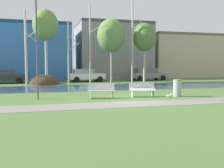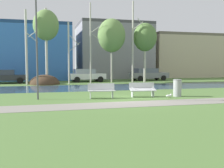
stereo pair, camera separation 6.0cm
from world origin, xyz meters
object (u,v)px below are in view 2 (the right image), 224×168
seagull (169,96)px  parked_hatch_third_grey (148,74)px  bench_right (142,89)px  bench_left (101,90)px  parked_van_nearest_dark (5,76)px  trash_bin (177,88)px  streetlamp (36,30)px  parked_sedan_second_white (86,75)px

seagull → parked_hatch_third_grey: size_ratio=0.09×
bench_right → parked_hatch_third_grey: parked_hatch_third_grey is taller
bench_left → parked_van_nearest_dark: size_ratio=0.37×
trash_bin → streetlamp: size_ratio=0.18×
bench_left → streetlamp: (-3.63, 0.35, 3.42)m
parked_van_nearest_dark → parked_hatch_third_grey: 16.66m
parked_van_nearest_dark → bench_left: bearing=-62.5°
seagull → parked_van_nearest_dark: 18.86m
bench_left → bench_right: size_ratio=1.00×
streetlamp → parked_hatch_third_grey: size_ratio=1.21×
bench_left → parked_sedan_second_white: (1.34, 14.44, 0.31)m
streetlamp → seagull: bearing=-9.5°
bench_right → seagull: bearing=-34.1°
parked_van_nearest_dark → parked_sedan_second_white: (8.71, 0.27, 0.02)m
seagull → bench_left: bearing=167.0°
bench_right → parked_van_nearest_dark: (-9.96, 14.17, 0.29)m
parked_hatch_third_grey → streetlamp: bearing=-131.1°
streetlamp → parked_van_nearest_dark: size_ratio=1.34×
bench_left → seagull: 4.05m
bench_right → parked_van_nearest_dark: bearing=125.1°
bench_left → trash_bin: bearing=-4.3°
bench_left → parked_van_nearest_dark: (-7.38, 14.17, 0.29)m
bench_left → parked_van_nearest_dark: bearing=117.5°
bench_left → trash_bin: size_ratio=1.54×
trash_bin → parked_van_nearest_dark: 18.94m
bench_left → bench_right: same height
seagull → parked_van_nearest_dark: (-11.31, 15.08, 0.63)m
seagull → parked_sedan_second_white: (-2.59, 15.35, 0.65)m
seagull → parked_sedan_second_white: parked_sedan_second_white is taller
trash_bin → parked_van_nearest_dark: (-12.15, 14.53, 0.21)m
seagull → parked_hatch_third_grey: 16.93m
parked_van_nearest_dark → trash_bin: bearing=-50.1°
bench_left → parked_hatch_third_grey: size_ratio=0.34×
bench_left → seagull: bearing=-13.0°
bench_left → bench_right: bearing=0.0°
bench_left → streetlamp: 5.00m
trash_bin → parked_hatch_third_grey: bearing=73.9°
parked_van_nearest_dark → parked_hatch_third_grey: (16.63, 0.98, 0.04)m
parked_van_nearest_dark → streetlamp: bearing=-74.8°
trash_bin → parked_hatch_third_grey: size_ratio=0.22×
bench_left → parked_hatch_third_grey: bearing=58.6°
bench_left → parked_van_nearest_dark: 15.98m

